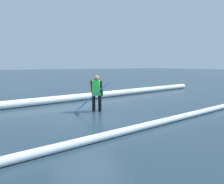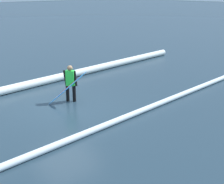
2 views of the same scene
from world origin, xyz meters
TOP-DOWN VIEW (x-y plane):
  - ground_plane at (0.00, 0.00)m, footprint 168.00×168.00m
  - surfer at (-0.61, -0.40)m, footprint 0.37×0.55m
  - surfboard at (-0.28, -0.14)m, footprint 1.36×1.25m
  - wave_crest_foreground at (-0.55, -3.18)m, footprint 20.36×1.97m
  - wave_crest_midground at (1.52, 2.66)m, footprint 23.87×1.74m

SIDE VIEW (x-z plane):
  - ground_plane at x=0.00m, z-range 0.00..0.00m
  - wave_crest_midground at x=1.52m, z-range 0.00..0.21m
  - wave_crest_foreground at x=-0.55m, z-range 0.00..0.37m
  - surfboard at x=-0.28m, z-range -0.02..1.38m
  - surfer at x=-0.61m, z-range 0.09..1.59m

